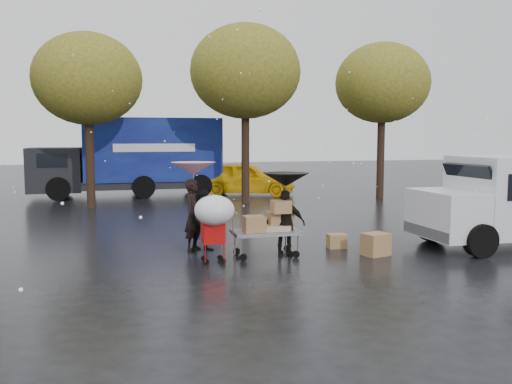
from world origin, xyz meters
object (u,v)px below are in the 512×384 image
object	(u,v)px
blue_truck	(134,157)
vendor_cart	(270,224)
yellow_taxi	(245,178)
shopping_cart	(214,214)
person_black	(286,223)
person_pink	(194,215)

from	to	relation	value
blue_truck	vendor_cart	bearing A→B (deg)	-79.86
blue_truck	yellow_taxi	size ratio (longest dim) A/B	1.83
shopping_cart	yellow_taxi	bearing A→B (deg)	73.62
person_black	shopping_cart	world-z (taller)	person_black
person_pink	shopping_cart	bearing A→B (deg)	-136.01
person_pink	vendor_cart	world-z (taller)	person_pink
person_pink	shopping_cart	distance (m)	1.52
person_black	blue_truck	size ratio (longest dim) A/B	0.18
person_pink	blue_truck	world-z (taller)	blue_truck
person_black	shopping_cart	xyz separation A→B (m)	(-1.69, -0.38, 0.32)
blue_truck	yellow_taxi	xyz separation A→B (m)	(4.94, -0.94, -0.99)
person_pink	blue_truck	size ratio (longest dim) A/B	0.20
shopping_cart	yellow_taxi	distance (m)	13.63
person_black	blue_truck	xyz separation A→B (m)	(-2.79, 13.64, 1.01)
person_pink	blue_truck	bearing A→B (deg)	39.99
blue_truck	person_pink	bearing A→B (deg)	-85.95
vendor_cart	blue_truck	size ratio (longest dim) A/B	0.18
person_black	vendor_cart	world-z (taller)	person_black
person_black	yellow_taxi	size ratio (longest dim) A/B	0.33
person_pink	shopping_cart	xyz separation A→B (m)	(0.21, -1.49, 0.22)
shopping_cart	blue_truck	distance (m)	14.08
vendor_cart	yellow_taxi	world-z (taller)	yellow_taxi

